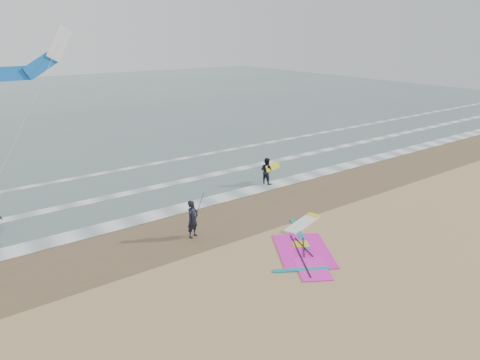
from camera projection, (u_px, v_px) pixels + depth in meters
ground at (331, 258)px, 17.59m from camera, size 120.00×120.00×0.00m
sea_water at (50, 105)px, 54.40m from camera, size 120.00×80.00×0.02m
wet_sand_band at (245, 211)px, 22.19m from camera, size 120.00×5.00×0.01m
foam_waterline at (201, 187)px, 25.59m from camera, size 120.00×9.15×0.02m
windsurf_rig at (304, 243)px, 18.78m from camera, size 5.31×5.02×0.13m
person_standing at (193, 219)px, 19.12m from camera, size 0.75×0.64×1.75m
person_walking at (266, 171)px, 25.92m from camera, size 0.82×0.94×1.65m
held_pole at (198, 209)px, 19.16m from camera, size 0.17×0.86×1.82m
carried_kiteboard at (273, 167)px, 25.99m from camera, size 1.30×0.51×0.39m
surf_kite at (10, 59)px, 22.12m from camera, size 6.64×3.67×8.07m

